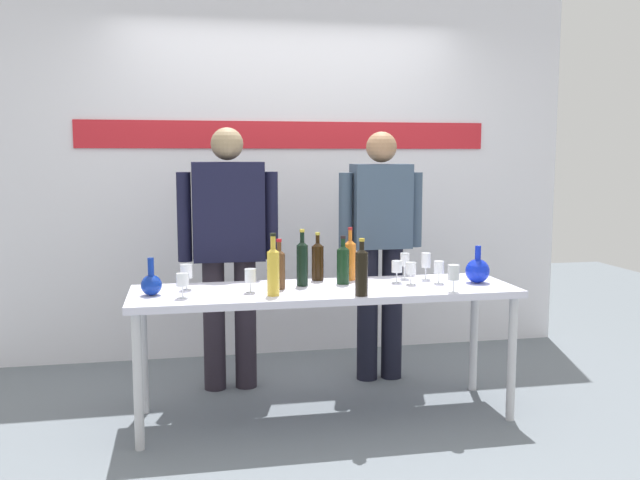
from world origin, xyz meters
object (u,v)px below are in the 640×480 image
presenter_right (380,241)px  wine_glass_right_4 (405,260)px  decanter_blue_left (151,284)px  display_table (325,299)px  wine_bottle_2 (302,262)px  presenter_left (229,240)px  decanter_blue_right (477,270)px  wine_glass_right_1 (439,268)px  wine_bottle_4 (362,270)px  wine_bottle_6 (273,269)px  wine_bottle_1 (350,258)px  wine_bottle_5 (279,267)px  wine_glass_right_5 (411,269)px  wine_glass_right_3 (397,267)px  wine_glass_left_1 (186,272)px  wine_glass_left_0 (182,280)px  wine_glass_right_2 (454,273)px  wine_bottle_0 (343,263)px  wine_glass_right_0 (426,261)px  wine_bottle_3 (318,260)px

presenter_right → wine_glass_right_4: 0.42m
decanter_blue_left → display_table: bearing=1.2°
wine_bottle_2 → presenter_left: bearing=126.5°
decanter_blue_right → wine_glass_right_1: 0.23m
wine_bottle_4 → wine_bottle_6: bearing=168.2°
wine_bottle_1 → display_table: bearing=-131.9°
decanter_blue_right → wine_bottle_5: (-1.18, 0.04, 0.05)m
wine_glass_right_5 → wine_bottle_5: bearing=178.7°
wine_bottle_1 → wine_glass_right_3: (0.25, -0.15, -0.04)m
wine_bottle_6 → decanter_blue_right: bearing=6.2°
presenter_right → wine_glass_left_1: 1.38m
decanter_blue_left → wine_bottle_5: (0.70, 0.04, 0.06)m
wine_bottle_4 → wine_glass_right_1: size_ratio=2.32×
wine_glass_left_0 → wine_glass_right_2: wine_glass_right_2 is taller
wine_glass_left_0 → wine_glass_right_1: 1.49m
display_table → wine_bottle_4: 0.36m
presenter_left → wine_glass_right_4: bearing=-21.7°
display_table → wine_bottle_4: bearing=-59.5°
wine_bottle_4 → wine_glass_right_2: size_ratio=2.02×
decanter_blue_left → wine_bottle_0: wine_bottle_0 is taller
wine_bottle_1 → wine_glass_right_1: (0.49, -0.22, -0.04)m
display_table → decanter_blue_left: decanter_blue_left is taller
display_table → wine_glass_right_0: 0.69m
presenter_left → wine_glass_right_0: bearing=-22.1°
wine_glass_left_0 → wine_glass_right_0: size_ratio=0.81×
wine_glass_right_2 → wine_bottle_1: bearing=134.0°
presenter_right → wine_bottle_1: presenter_right is taller
wine_bottle_4 → wine_bottle_6: (-0.46, 0.10, 0.01)m
decanter_blue_left → wine_bottle_3: size_ratio=0.71×
wine_glass_right_3 → wine_bottle_0: bearing=174.0°
display_table → wine_bottle_3: bearing=88.6°
decanter_blue_left → wine_glass_right_1: size_ratio=1.53×
decanter_blue_left → wine_bottle_5: wine_bottle_5 is taller
decanter_blue_left → presenter_right: 1.60m
decanter_blue_right → presenter_right: size_ratio=0.13×
decanter_blue_right → presenter_left: 1.56m
wine_bottle_2 → wine_glass_right_1: 0.81m
presenter_right → wine_glass_right_2: size_ratio=10.83×
wine_glass_right_4 → wine_glass_right_5: 0.19m
wine_glass_left_0 → wine_glass_right_4: (1.33, 0.33, 0.02)m
wine_bottle_0 → wine_glass_right_2: (0.54, -0.37, -0.02)m
display_table → wine_glass_right_4: wine_glass_right_4 is taller
display_table → wine_bottle_4: wine_bottle_4 is taller
wine_bottle_6 → wine_glass_right_4: bearing=22.4°
display_table → wine_glass_left_1: 0.80m
wine_bottle_2 → wine_glass_right_3: size_ratio=2.48×
wine_glass_right_4 → wine_bottle_1: bearing=175.9°
wine_glass_right_0 → wine_glass_right_1: (0.03, -0.14, -0.02)m
wine_glass_left_1 → wine_glass_right_2: 1.49m
wine_bottle_1 → wine_glass_right_5: (0.31, -0.22, -0.04)m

